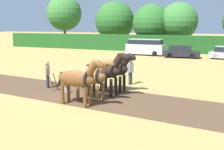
{
  "coord_description": "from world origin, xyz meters",
  "views": [
    {
      "loc": [
        7.13,
        -12.28,
        3.94
      ],
      "look_at": [
        0.63,
        2.17,
        1.1
      ],
      "focal_mm": 45.0,
      "sensor_mm": 36.0,
      "label": 1
    }
  ],
  "objects_px": {
    "tree_center": "(179,21)",
    "parked_van": "(145,47)",
    "draft_horse_trail_right": "(114,68)",
    "draft_horse_lead_right": "(92,75)",
    "draft_horse_trail_left": "(104,70)",
    "farmer_beside_team": "(130,69)",
    "parked_car_left": "(181,52)",
    "farmer_at_plow": "(47,73)",
    "tree_far_left": "(64,13)",
    "tree_left": "(115,21)",
    "draft_horse_lead_left": "(78,79)",
    "tree_center_left": "(151,23)",
    "plow": "(62,86)"
  },
  "relations": [
    {
      "from": "tree_center",
      "to": "parked_van",
      "type": "bearing_deg",
      "value": -102.42
    },
    {
      "from": "draft_horse_trail_right",
      "to": "parked_van",
      "type": "relative_size",
      "value": 0.55
    },
    {
      "from": "draft_horse_lead_right",
      "to": "draft_horse_trail_left",
      "type": "height_order",
      "value": "draft_horse_trail_left"
    },
    {
      "from": "draft_horse_trail_left",
      "to": "farmer_beside_team",
      "type": "relative_size",
      "value": 1.72
    },
    {
      "from": "farmer_beside_team",
      "to": "draft_horse_trail_right",
      "type": "bearing_deg",
      "value": -86.89
    },
    {
      "from": "farmer_beside_team",
      "to": "parked_car_left",
      "type": "distance_m",
      "value": 17.21
    },
    {
      "from": "draft_horse_lead_right",
      "to": "farmer_beside_team",
      "type": "bearing_deg",
      "value": 88.76
    },
    {
      "from": "draft_horse_trail_left",
      "to": "farmer_beside_team",
      "type": "distance_m",
      "value": 3.25
    },
    {
      "from": "farmer_at_plow",
      "to": "farmer_beside_team",
      "type": "height_order",
      "value": "farmer_beside_team"
    },
    {
      "from": "tree_far_left",
      "to": "parked_van",
      "type": "bearing_deg",
      "value": -27.97
    },
    {
      "from": "tree_far_left",
      "to": "farmer_beside_team",
      "type": "xyz_separation_m",
      "value": [
        24.13,
        -28.55,
        -5.09
      ]
    },
    {
      "from": "farmer_beside_team",
      "to": "parked_van",
      "type": "relative_size",
      "value": 0.35
    },
    {
      "from": "farmer_at_plow",
      "to": "farmer_beside_team",
      "type": "distance_m",
      "value": 5.38
    },
    {
      "from": "tree_left",
      "to": "draft_horse_lead_right",
      "type": "height_order",
      "value": "tree_left"
    },
    {
      "from": "draft_horse_lead_left",
      "to": "parked_car_left",
      "type": "xyz_separation_m",
      "value": [
        0.79,
        22.83,
        -0.63
      ]
    },
    {
      "from": "tree_left",
      "to": "parked_van",
      "type": "xyz_separation_m",
      "value": [
        9.7,
        -12.02,
        -3.56
      ]
    },
    {
      "from": "draft_horse_trail_left",
      "to": "farmer_at_plow",
      "type": "xyz_separation_m",
      "value": [
        -4.04,
        0.17,
        -0.45
      ]
    },
    {
      "from": "tree_left",
      "to": "draft_horse_trail_right",
      "type": "height_order",
      "value": "tree_left"
    },
    {
      "from": "farmer_at_plow",
      "to": "draft_horse_lead_left",
      "type": "bearing_deg",
      "value": -58.93
    },
    {
      "from": "tree_center",
      "to": "draft_horse_trail_right",
      "type": "bearing_deg",
      "value": -85.86
    },
    {
      "from": "tree_center_left",
      "to": "draft_horse_trail_left",
      "type": "relative_size",
      "value": 2.43
    },
    {
      "from": "tree_center_left",
      "to": "farmer_beside_team",
      "type": "bearing_deg",
      "value": -76.16
    },
    {
      "from": "draft_horse_trail_left",
      "to": "draft_horse_trail_right",
      "type": "height_order",
      "value": "draft_horse_trail_left"
    },
    {
      "from": "tree_far_left",
      "to": "draft_horse_trail_right",
      "type": "xyz_separation_m",
      "value": [
        23.84,
        -30.55,
        -4.76
      ]
    },
    {
      "from": "tree_left",
      "to": "plow",
      "type": "relative_size",
      "value": 5.43
    },
    {
      "from": "tree_far_left",
      "to": "farmer_beside_team",
      "type": "distance_m",
      "value": 37.73
    },
    {
      "from": "tree_far_left",
      "to": "draft_horse_trail_right",
      "type": "relative_size",
      "value": 3.48
    },
    {
      "from": "tree_center_left",
      "to": "draft_horse_lead_left",
      "type": "height_order",
      "value": "tree_center_left"
    },
    {
      "from": "tree_left",
      "to": "farmer_beside_team",
      "type": "xyz_separation_m",
      "value": [
        14.43,
        -30.27,
        -3.61
      ]
    },
    {
      "from": "tree_far_left",
      "to": "parked_van",
      "type": "relative_size",
      "value": 1.91
    },
    {
      "from": "tree_far_left",
      "to": "farmer_beside_team",
      "type": "bearing_deg",
      "value": -49.8
    },
    {
      "from": "draft_horse_trail_right",
      "to": "parked_van",
      "type": "xyz_separation_m",
      "value": [
        -4.44,
        20.24,
        -0.29
      ]
    },
    {
      "from": "tree_center",
      "to": "parked_van",
      "type": "xyz_separation_m",
      "value": [
        -2.24,
        -10.16,
        -3.43
      ]
    },
    {
      "from": "draft_horse_lead_right",
      "to": "draft_horse_trail_left",
      "type": "relative_size",
      "value": 0.87
    },
    {
      "from": "draft_horse_lead_right",
      "to": "parked_car_left",
      "type": "distance_m",
      "value": 21.64
    },
    {
      "from": "draft_horse_lead_left",
      "to": "parked_car_left",
      "type": "distance_m",
      "value": 22.85
    },
    {
      "from": "farmer_beside_team",
      "to": "parked_van",
      "type": "height_order",
      "value": "parked_van"
    },
    {
      "from": "tree_center_left",
      "to": "tree_center",
      "type": "distance_m",
      "value": 4.39
    },
    {
      "from": "draft_horse_lead_right",
      "to": "farmer_beside_team",
      "type": "height_order",
      "value": "draft_horse_lead_right"
    },
    {
      "from": "draft_horse_lead_left",
      "to": "draft_horse_lead_right",
      "type": "xyz_separation_m",
      "value": [
        0.1,
        1.21,
        -0.02
      ]
    },
    {
      "from": "tree_center",
      "to": "plow",
      "type": "height_order",
      "value": "tree_center"
    },
    {
      "from": "tree_far_left",
      "to": "farmer_at_plow",
      "type": "height_order",
      "value": "tree_far_left"
    },
    {
      "from": "tree_far_left",
      "to": "parked_van",
      "type": "xyz_separation_m",
      "value": [
        19.4,
        -10.3,
        -5.04
      ]
    },
    {
      "from": "tree_far_left",
      "to": "parked_car_left",
      "type": "height_order",
      "value": "tree_far_left"
    },
    {
      "from": "tree_left",
      "to": "draft_horse_trail_right",
      "type": "distance_m",
      "value": 35.37
    },
    {
      "from": "tree_far_left",
      "to": "parked_van",
      "type": "height_order",
      "value": "tree_far_left"
    },
    {
      "from": "draft_horse_trail_left",
      "to": "farmer_at_plow",
      "type": "height_order",
      "value": "draft_horse_trail_left"
    },
    {
      "from": "tree_left",
      "to": "draft_horse_trail_left",
      "type": "xyz_separation_m",
      "value": [
        14.02,
        -33.47,
        -3.21
      ]
    },
    {
      "from": "tree_center",
      "to": "tree_center_left",
      "type": "bearing_deg",
      "value": -169.58
    },
    {
      "from": "tree_center",
      "to": "parked_car_left",
      "type": "xyz_separation_m",
      "value": [
        2.64,
        -11.2,
        -3.8
      ]
    }
  ]
}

